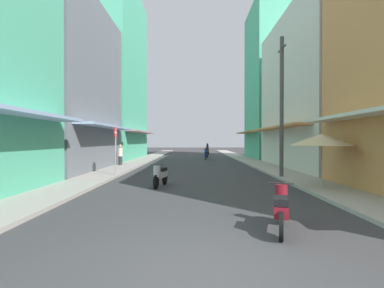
{
  "coord_description": "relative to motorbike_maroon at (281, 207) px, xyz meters",
  "views": [
    {
      "loc": [
        -0.08,
        -4.16,
        1.92
      ],
      "look_at": [
        -0.27,
        21.29,
        1.63
      ],
      "focal_mm": 27.82,
      "sensor_mm": 36.0,
      "label": 1
    }
  ],
  "objects": [
    {
      "name": "motorbike_silver",
      "position": [
        -3.26,
        5.98,
        0.0
      ],
      "size": [
        0.61,
        1.79,
        0.96
      ],
      "color": "black",
      "rests_on": "ground"
    },
    {
      "name": "vendor_umbrella",
      "position": [
        3.09,
        5.23,
        1.46
      ],
      "size": [
        2.39,
        2.39,
        2.19
      ],
      "color": "#99999E",
      "rests_on": "ground"
    },
    {
      "name": "ground_plane",
      "position": [
        -1.78,
        19.81,
        -0.5
      ],
      "size": [
        114.33,
        114.33,
        0.0
      ],
      "primitive_type": "plane",
      "color": "#38383A"
    },
    {
      "name": "motorbike_black",
      "position": [
        -0.44,
        27.96,
        0.0
      ],
      "size": [
        0.55,
        1.81,
        0.96
      ],
      "color": "black",
      "rests_on": "ground"
    },
    {
      "name": "motorbike_maroon",
      "position": [
        0.0,
        0.0,
        0.0
      ],
      "size": [
        0.7,
        1.76,
        0.96
      ],
      "color": "black",
      "rests_on": "ground"
    },
    {
      "name": "pedestrian_far",
      "position": [
        -7.36,
        15.74,
        0.31
      ],
      "size": [
        0.34,
        0.34,
        1.64
      ],
      "color": "#262628",
      "rests_on": "ground"
    },
    {
      "name": "building_right_far",
      "position": [
        7.22,
        25.63,
        7.59
      ],
      "size": [
        7.05,
        8.17,
        16.19
      ],
      "color": "#4CB28C",
      "rests_on": "ground"
    },
    {
      "name": "building_left_far",
      "position": [
        -10.78,
        24.62,
        8.35
      ],
      "size": [
        7.05,
        12.6,
        17.72
      ],
      "color": "#4CB28C",
      "rests_on": "ground"
    },
    {
      "name": "building_right_mid",
      "position": [
        7.22,
        14.39,
        4.8
      ],
      "size": [
        7.05,
        12.36,
        10.62
      ],
      "color": "silver",
      "rests_on": "ground"
    },
    {
      "name": "building_left_mid",
      "position": [
        -10.77,
        12.67,
        4.83
      ],
      "size": [
        7.05,
        10.31,
        10.68
      ],
      "color": "slate",
      "rests_on": "ground"
    },
    {
      "name": "sidewalk_right",
      "position": [
        3.26,
        19.81,
        -0.44
      ],
      "size": [
        1.94,
        59.97,
        0.12
      ],
      "primitive_type": "cube",
      "color": "#ADA89E",
      "rests_on": "ground"
    },
    {
      "name": "motorbike_orange",
      "position": [
        -0.08,
        34.49,
        0.2
      ],
      "size": [
        0.63,
        1.79,
        1.58
      ],
      "color": "black",
      "rests_on": "ground"
    },
    {
      "name": "utility_pole",
      "position": [
        2.54,
        8.64,
        3.14
      ],
      "size": [
        0.2,
        1.2,
        7.13
      ],
      "color": "#4C4C4F",
      "rests_on": "ground"
    },
    {
      "name": "motorbike_blue",
      "position": [
        -0.65,
        23.93,
        0.0
      ],
      "size": [
        0.55,
        1.81,
        0.96
      ],
      "color": "black",
      "rests_on": "ground"
    },
    {
      "name": "street_sign_no_entry",
      "position": [
        -5.99,
        9.27,
        1.21
      ],
      "size": [
        0.07,
        0.6,
        2.65
      ],
      "color": "gray",
      "rests_on": "ground"
    },
    {
      "name": "sidewalk_left",
      "position": [
        -6.81,
        19.81,
        -0.44
      ],
      "size": [
        1.94,
        59.97,
        0.12
      ],
      "primitive_type": "cube",
      "color": "#9E9991",
      "rests_on": "ground"
    }
  ]
}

